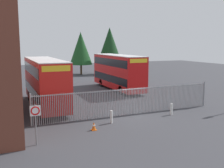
{
  "coord_description": "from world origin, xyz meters",
  "views": [
    {
      "loc": [
        -9.96,
        -19.07,
        5.82
      ],
      "look_at": [
        0.0,
        4.0,
        2.0
      ],
      "focal_mm": 42.61,
      "sensor_mm": 36.0,
      "label": 1
    }
  ],
  "objects": [
    {
      "name": "tree_short_side",
      "position": [
        4.68,
        29.75,
        4.96
      ],
      "size": [
        4.29,
        4.29,
        8.03
      ],
      "color": "#4C3823",
      "rests_on": "ground"
    },
    {
      "name": "double_decker_bus_behind_fence_left",
      "position": [
        4.04,
        11.49,
        2.42
      ],
      "size": [
        2.54,
        10.81,
        4.42
      ],
      "color": "red",
      "rests_on": "ground"
    },
    {
      "name": "palisade_fence",
      "position": [
        -0.15,
        0.0,
        1.18
      ],
      "size": [
        15.82,
        0.14,
        2.35
      ],
      "color": "gray",
      "rests_on": "ground"
    },
    {
      "name": "bollard_near_left",
      "position": [
        -2.47,
        -1.62,
        0.47
      ],
      "size": [
        0.2,
        0.2,
        0.95
      ],
      "primitive_type": "cylinder",
      "color": "silver",
      "rests_on": "ground"
    },
    {
      "name": "ground_plane",
      "position": [
        0.0,
        8.0,
        0.0
      ],
      "size": [
        100.0,
        100.0,
        0.0
      ],
      "primitive_type": "plane",
      "color": "#3D3D42"
    },
    {
      "name": "double_decker_bus_near_gate",
      "position": [
        -6.0,
        5.9,
        2.42
      ],
      "size": [
        2.54,
        10.81,
        4.42
      ],
      "color": "red",
      "rests_on": "ground"
    },
    {
      "name": "speed_limit_sign_post",
      "position": [
        -8.15,
        -3.86,
        1.78
      ],
      "size": [
        0.6,
        0.14,
        2.4
      ],
      "color": "slate",
      "rests_on": "ground"
    },
    {
      "name": "tree_tall_back",
      "position": [
        9.91,
        28.12,
        5.84
      ],
      "size": [
        4.25,
        4.25,
        8.89
      ],
      "color": "#4C3823",
      "rests_on": "ground"
    },
    {
      "name": "bollard_center_front",
      "position": [
        3.0,
        -1.45,
        0.47
      ],
      "size": [
        0.2,
        0.2,
        0.95
      ],
      "primitive_type": "cylinder",
      "color": "silver",
      "rests_on": "ground"
    },
    {
      "name": "traffic_cone_by_gate",
      "position": [
        -4.21,
        -2.63,
        0.29
      ],
      "size": [
        0.34,
        0.34,
        0.59
      ],
      "color": "orange",
      "rests_on": "ground"
    }
  ]
}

